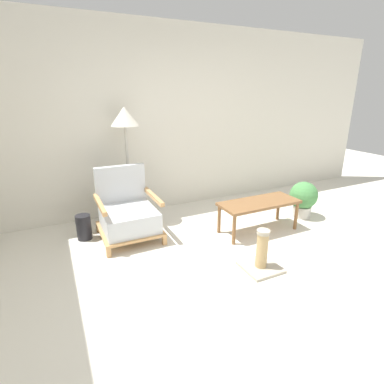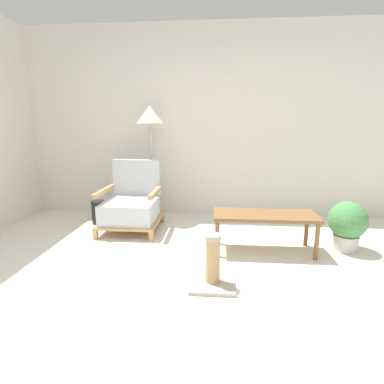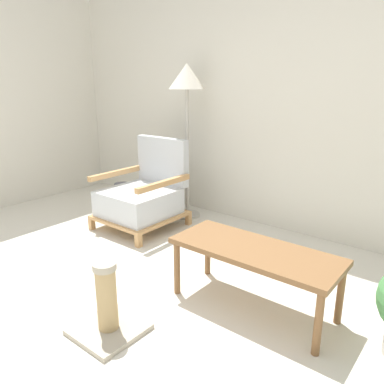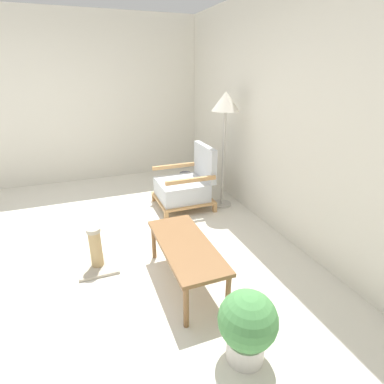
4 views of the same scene
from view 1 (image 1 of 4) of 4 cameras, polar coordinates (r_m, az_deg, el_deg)
name	(u,v)px [view 1 (image 1 of 4)]	position (r m, az deg, el deg)	size (l,w,h in m)	color
ground_plane	(267,291)	(3.02, 14.12, -17.86)	(14.00, 14.00, 0.00)	silver
wall_back	(167,121)	(4.61, -4.69, 13.39)	(8.00, 0.06, 2.70)	silver
armchair	(128,214)	(3.83, -12.13, -4.08)	(0.72, 0.75, 0.87)	tan
floor_lamp	(125,126)	(4.09, -12.63, 12.25)	(0.36, 0.36, 1.58)	#B7B2A8
coffee_table	(259,205)	(3.98, 12.65, -2.46)	(1.06, 0.43, 0.41)	brown
vase	(84,227)	(4.00, -19.91, -6.31)	(0.18, 0.18, 0.32)	black
potted_plant	(303,198)	(4.65, 20.45, -1.02)	(0.40, 0.40, 0.53)	beige
scratching_post	(261,256)	(3.25, 13.08, -11.81)	(0.37, 0.37, 0.44)	#B2A893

